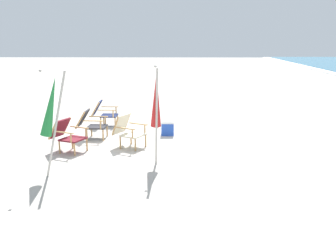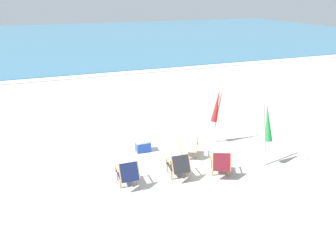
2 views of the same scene
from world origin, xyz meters
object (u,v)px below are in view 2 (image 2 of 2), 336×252
at_px(beach_chair_front_left, 128,172).
at_px(beach_chair_back_left, 189,145).
at_px(umbrella_furled_red, 217,106).
at_px(umbrella_furled_green, 268,123).
at_px(cooler_box, 143,146).
at_px(beach_chair_mid_center, 221,162).
at_px(beach_chair_front_right, 179,165).

distance_m(beach_chair_front_left, beach_chair_back_left, 2.51).
bearing_deg(umbrella_furled_red, umbrella_furled_green, -70.59).
xyz_separation_m(umbrella_furled_green, cooler_box, (-3.36, 2.17, -1.16)).
bearing_deg(beach_chair_front_left, beach_chair_mid_center, -8.33).
relative_size(umbrella_furled_green, umbrella_furled_red, 0.99).
height_order(beach_chair_front_left, beach_chair_mid_center, beach_chair_front_left).
bearing_deg(umbrella_furled_green, beach_chair_front_right, 177.69).
height_order(umbrella_furled_green, umbrella_furled_red, umbrella_furled_red).
relative_size(beach_chair_mid_center, beach_chair_back_left, 1.06).
height_order(beach_chair_front_left, beach_chair_front_right, beach_chair_front_left).
bearing_deg(umbrella_furled_green, cooler_box, 147.17).
height_order(beach_chair_mid_center, beach_chair_front_right, beach_chair_mid_center).
bearing_deg(umbrella_furled_red, beach_chair_back_left, -150.86).
bearing_deg(beach_chair_front_left, umbrella_furled_green, -2.71).
distance_m(beach_chair_mid_center, umbrella_furled_red, 2.55).
distance_m(umbrella_furled_red, cooler_box, 2.92).
distance_m(beach_chair_back_left, cooler_box, 1.63).
distance_m(beach_chair_front_left, beach_chair_front_right, 1.50).
distance_m(beach_chair_front_right, beach_chair_back_left, 1.35).
distance_m(beach_chair_mid_center, cooler_box, 2.91).
bearing_deg(beach_chair_mid_center, cooler_box, 125.74).
xyz_separation_m(beach_chair_front_right, beach_chair_back_left, (0.81, 1.08, 0.01)).
bearing_deg(beach_chair_front_right, beach_chair_front_left, 176.53).
height_order(beach_chair_mid_center, beach_chair_back_left, beach_chair_back_left).
distance_m(beach_chair_front_left, beach_chair_mid_center, 2.74).
height_order(beach_chair_front_right, beach_chair_back_left, beach_chair_back_left).
xyz_separation_m(beach_chair_mid_center, beach_chair_back_left, (-0.40, 1.39, 0.01)).
bearing_deg(beach_chair_back_left, umbrella_furled_green, -30.16).
bearing_deg(beach_chair_front_right, umbrella_furled_green, -2.31).
height_order(beach_chair_front_right, umbrella_furled_green, umbrella_furled_green).
relative_size(umbrella_furled_red, cooler_box, 4.30).
distance_m(beach_chair_front_left, umbrella_furled_green, 4.48).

